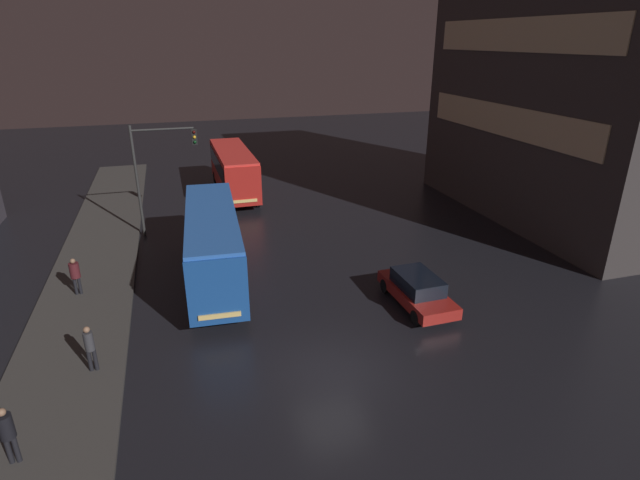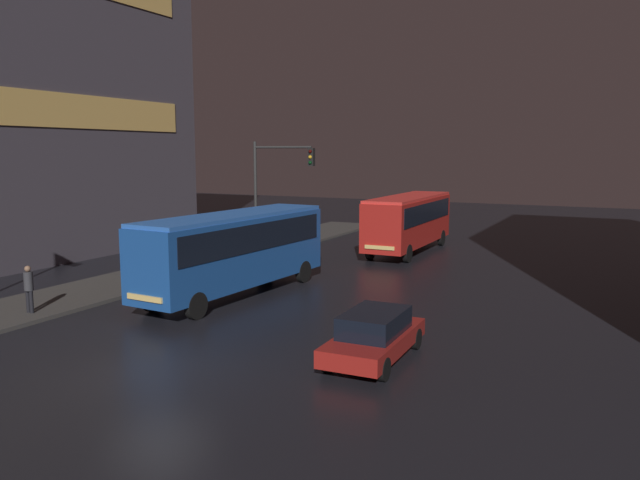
# 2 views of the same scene
# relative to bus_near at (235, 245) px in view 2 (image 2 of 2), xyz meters

# --- Properties ---
(ground_plane) EXTENTS (120.00, 120.00, 0.00)m
(ground_plane) POSITION_rel_bus_near_xyz_m (3.21, -8.48, -2.13)
(ground_plane) COLOR black
(sidewalk_left) EXTENTS (4.00, 48.00, 0.15)m
(sidewalk_left) POSITION_rel_bus_near_xyz_m (-5.79, 1.52, -2.05)
(sidewalk_left) COLOR #3D3A38
(sidewalk_left) RESTS_ON ground
(bus_near) EXTENTS (2.94, 10.34, 3.46)m
(bus_near) POSITION_rel_bus_near_xyz_m (0.00, 0.00, 0.00)
(bus_near) COLOR #194793
(bus_near) RESTS_ON ground
(bus_far) EXTENTS (2.48, 9.73, 3.37)m
(bus_far) POSITION_rel_bus_near_xyz_m (2.81, 14.08, -0.06)
(bus_far) COLOR #AD1E19
(bus_far) RESTS_ON ground
(car_taxi) EXTENTS (1.91, 4.41, 1.44)m
(car_taxi) POSITION_rel_bus_near_xyz_m (8.19, -4.97, -1.39)
(car_taxi) COLOR maroon
(car_taxi) RESTS_ON ground
(pedestrian_near) EXTENTS (0.60, 0.60, 1.74)m
(pedestrian_near) POSITION_rel_bus_near_xyz_m (-6.12, 0.05, -0.92)
(pedestrian_near) COLOR black
(pedestrian_near) RESTS_ON sidewalk_left
(pedestrian_mid) EXTENTS (0.44, 0.44, 1.74)m
(pedestrian_mid) POSITION_rel_bus_near_xyz_m (-4.80, -6.17, -0.98)
(pedestrian_mid) COLOR black
(pedestrian_mid) RESTS_ON sidewalk_left
(traffic_light_main) EXTENTS (3.61, 0.35, 6.50)m
(traffic_light_main) POSITION_rel_bus_near_xyz_m (-2.26, 7.08, 2.28)
(traffic_light_main) COLOR #2D2D2D
(traffic_light_main) RESTS_ON ground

